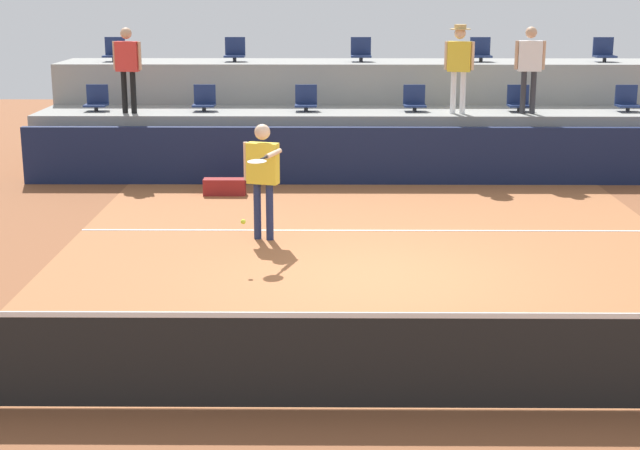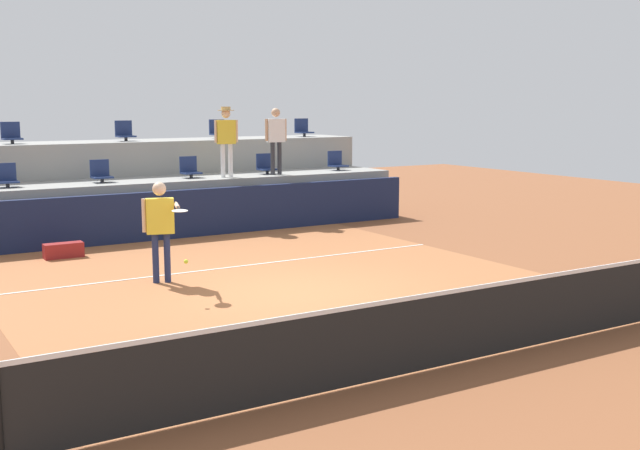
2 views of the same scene
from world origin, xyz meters
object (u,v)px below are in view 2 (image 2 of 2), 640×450
at_px(stadium_chair_upper_far_right, 303,129).
at_px(tennis_ball, 186,262).
at_px(stadium_chair_upper_left, 11,135).
at_px(stadium_chair_upper_right, 218,131).
at_px(spectator_leaning_on_rail, 276,135).
at_px(stadium_chair_upper_center, 125,133).
at_px(tennis_player, 161,221).
at_px(stadium_chair_lower_left, 7,177).
at_px(spectator_with_hat, 226,134).
at_px(stadium_chair_lower_right, 266,165).
at_px(equipment_bag, 63,250).
at_px(stadium_chair_lower_mid_right, 190,169).
at_px(stadium_chair_lower_mid_left, 101,173).
at_px(stadium_chair_lower_far_right, 337,162).

distance_m(stadium_chair_upper_far_right, tennis_ball, 11.37).
height_order(stadium_chair_upper_left, tennis_ball, stadium_chair_upper_left).
height_order(stadium_chair_upper_left, stadium_chair_upper_right, same).
xyz_separation_m(spectator_leaning_on_rail, tennis_ball, (-5.06, -6.52, -1.61)).
relative_size(stadium_chair_upper_center, tennis_player, 0.30).
xyz_separation_m(stadium_chair_upper_right, tennis_player, (-4.28, -7.19, -1.24)).
bearing_deg(stadium_chair_upper_left, stadium_chair_lower_left, -104.40).
height_order(tennis_player, spectator_with_hat, spectator_with_hat).
distance_m(stadium_chair_lower_right, equipment_bag, 6.28).
bearing_deg(stadium_chair_upper_center, stadium_chair_lower_left, -150.72).
xyz_separation_m(stadium_chair_lower_mid_right, stadium_chair_upper_right, (1.58, 1.80, 0.85)).
bearing_deg(stadium_chair_upper_left, equipment_bag, -87.85).
xyz_separation_m(stadium_chair_lower_right, spectator_with_hat, (-1.28, -0.38, 0.84)).
bearing_deg(stadium_chair_upper_center, stadium_chair_lower_mid_left, -122.77).
height_order(stadium_chair_lower_mid_right, stadium_chair_upper_right, stadium_chair_upper_right).
bearing_deg(stadium_chair_lower_mid_left, tennis_ball, -95.64).
height_order(stadium_chair_lower_left, stadium_chair_upper_center, stadium_chair_upper_center).
height_order(stadium_chair_lower_right, tennis_ball, stadium_chair_lower_right).
xyz_separation_m(stadium_chair_upper_right, spectator_leaning_on_rail, (0.62, -2.18, -0.05)).
bearing_deg(stadium_chair_lower_left, stadium_chair_upper_right, 17.21).
xyz_separation_m(stadium_chair_lower_left, spectator_leaning_on_rail, (6.43, -0.38, 0.80)).
relative_size(stadium_chair_lower_mid_left, spectator_with_hat, 0.30).
xyz_separation_m(stadium_chair_upper_right, stadium_chair_upper_far_right, (2.68, 0.00, 0.00)).
bearing_deg(stadium_chair_lower_mid_right, stadium_chair_lower_right, 0.00).
height_order(stadium_chair_lower_right, stadium_chair_upper_left, stadium_chair_upper_left).
distance_m(stadium_chair_upper_center, tennis_ball, 9.05).
distance_m(stadium_chair_lower_far_right, stadium_chair_upper_left, 8.29).
distance_m(stadium_chair_upper_far_right, spectator_leaning_on_rail, 3.00).
relative_size(stadium_chair_upper_right, equipment_bag, 0.68).
xyz_separation_m(stadium_chair_upper_right, spectator_with_hat, (-0.76, -2.18, -0.01)).
bearing_deg(stadium_chair_upper_center, stadium_chair_upper_left, 180.00).
relative_size(stadium_chair_lower_mid_right, spectator_leaning_on_rail, 0.31).
distance_m(stadium_chair_lower_mid_right, equipment_bag, 4.46).
relative_size(stadium_chair_upper_left, spectator_leaning_on_rail, 0.31).
bearing_deg(stadium_chair_lower_left, stadium_chair_lower_far_right, 0.00).
height_order(stadium_chair_lower_right, stadium_chair_upper_far_right, stadium_chair_upper_far_right).
bearing_deg(spectator_with_hat, stadium_chair_upper_right, 70.85).
distance_m(stadium_chair_lower_mid_left, tennis_player, 5.43).
xyz_separation_m(stadium_chair_lower_mid_left, stadium_chair_upper_left, (-1.59, 1.80, 0.85)).
distance_m(stadium_chair_lower_left, stadium_chair_lower_mid_right, 4.23).
bearing_deg(tennis_player, stadium_chair_lower_mid_right, 63.36).
bearing_deg(stadium_chair_lower_right, stadium_chair_upper_right, 106.06).
distance_m(stadium_chair_lower_mid_left, stadium_chair_lower_right, 4.28).
distance_m(stadium_chair_lower_right, stadium_chair_upper_right, 2.06).
height_order(stadium_chair_lower_far_right, equipment_bag, stadium_chair_lower_far_right).
height_order(stadium_chair_upper_left, stadium_chair_upper_center, same).
relative_size(stadium_chair_lower_mid_left, stadium_chair_upper_left, 1.00).
bearing_deg(stadium_chair_lower_left, equipment_bag, -74.68).
bearing_deg(stadium_chair_lower_mid_left, stadium_chair_upper_center, 57.23).
height_order(stadium_chair_lower_left, stadium_chair_lower_mid_left, same).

